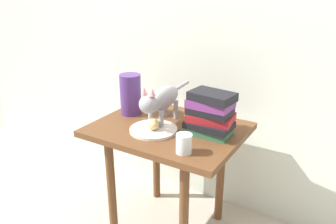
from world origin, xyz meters
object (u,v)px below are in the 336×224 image
object	(u,v)px
book_stack	(210,114)
green_vase	(131,94)
bread_roll	(153,124)
plate	(154,130)
cat	(161,100)
candle_jar	(184,145)
side_table	(168,144)

from	to	relation	value
book_stack	green_vase	world-z (taller)	green_vase
book_stack	bread_roll	bearing A→B (deg)	-154.01
plate	cat	size ratio (longest dim) A/B	0.49
candle_jar	green_vase	bearing A→B (deg)	151.76
plate	cat	world-z (taller)	cat
cat	candle_jar	size ratio (longest dim) A/B	5.64
book_stack	plate	bearing A→B (deg)	-155.35
plate	book_stack	world-z (taller)	book_stack
plate	green_vase	world-z (taller)	green_vase
side_table	candle_jar	size ratio (longest dim) A/B	8.65
plate	green_vase	distance (m)	0.29
plate	book_stack	xyz separation A→B (m)	(0.25, 0.11, 0.10)
side_table	plate	size ratio (longest dim) A/B	3.15
cat	bread_roll	bearing A→B (deg)	-81.52
plate	bread_roll	world-z (taller)	bread_roll
candle_jar	cat	bearing A→B (deg)	139.60
bread_roll	green_vase	xyz separation A→B (m)	(-0.24, 0.14, 0.07)
cat	side_table	bearing A→B (deg)	-12.85
side_table	bread_roll	size ratio (longest dim) A/B	9.19
bread_roll	candle_jar	world-z (taller)	candle_jar
candle_jar	side_table	bearing A→B (deg)	135.12
book_stack	green_vase	xyz separation A→B (m)	(-0.48, 0.02, 0.01)
bread_roll	book_stack	bearing A→B (deg)	25.99
bread_roll	candle_jar	distance (m)	0.26
side_table	candle_jar	xyz separation A→B (m)	(0.20, -0.20, 0.13)
plate	bread_roll	size ratio (longest dim) A/B	2.92
cat	book_stack	size ratio (longest dim) A/B	2.13
side_table	bread_roll	bearing A→B (deg)	-110.44
side_table	book_stack	size ratio (longest dim) A/B	3.27
bread_roll	cat	bearing A→B (deg)	98.48
cat	book_stack	bearing A→B (deg)	5.04
bread_roll	green_vase	bearing A→B (deg)	149.67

